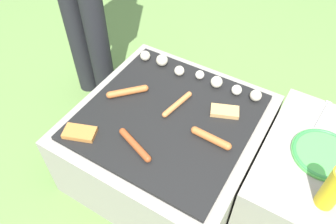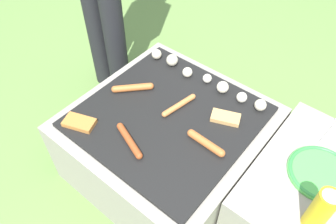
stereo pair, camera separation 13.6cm
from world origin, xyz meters
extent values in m
plane|color=#608442|center=(0.00, 0.00, 0.00)|extent=(14.00, 14.00, 0.00)
cube|color=gray|center=(0.00, 0.00, 0.19)|extent=(0.77, 0.77, 0.37)
cube|color=black|center=(0.00, 0.00, 0.38)|extent=(0.68, 0.68, 0.02)
cube|color=gray|center=(0.61, 0.12, 0.20)|extent=(0.43, 0.62, 0.39)
cylinder|color=black|center=(-0.74, 0.26, 0.40)|extent=(0.12, 0.12, 0.80)
cylinder|color=black|center=(-0.59, 0.26, 0.40)|extent=(0.12, 0.12, 0.80)
cylinder|color=#B7602D|center=(0.21, -0.03, 0.41)|extent=(0.15, 0.04, 0.03)
sphere|color=#B7602D|center=(0.28, -0.03, 0.41)|extent=(0.03, 0.03, 0.03)
sphere|color=#B7602D|center=(0.14, -0.03, 0.41)|extent=(0.03, 0.03, 0.03)
cylinder|color=#93421E|center=(-0.02, -0.21, 0.40)|extent=(0.17, 0.08, 0.03)
sphere|color=#93421E|center=(0.05, -0.24, 0.40)|extent=(0.03, 0.03, 0.03)
sphere|color=#93421E|center=(-0.10, -0.18, 0.40)|extent=(0.03, 0.03, 0.03)
cylinder|color=#C6753D|center=(0.01, 0.07, 0.40)|extent=(0.05, 0.16, 0.02)
sphere|color=#C6753D|center=(0.02, 0.15, 0.40)|extent=(0.02, 0.02, 0.02)
sphere|color=#C6753D|center=(-0.01, -0.01, 0.40)|extent=(0.02, 0.02, 0.02)
cylinder|color=#B7602D|center=(-0.22, 0.02, 0.41)|extent=(0.13, 0.14, 0.03)
sphere|color=#B7602D|center=(-0.27, -0.04, 0.41)|extent=(0.03, 0.03, 0.03)
sphere|color=#B7602D|center=(-0.16, 0.08, 0.41)|extent=(0.03, 0.03, 0.03)
cube|color=tan|center=(0.20, 0.13, 0.40)|extent=(0.13, 0.10, 0.02)
cube|color=#B27033|center=(-0.25, -0.27, 0.40)|extent=(0.14, 0.11, 0.02)
sphere|color=beige|center=(-0.29, 0.26, 0.42)|extent=(0.05, 0.05, 0.05)
sphere|color=beige|center=(-0.20, 0.27, 0.42)|extent=(0.06, 0.06, 0.06)
sphere|color=beige|center=(-0.09, 0.25, 0.41)|extent=(0.05, 0.05, 0.05)
sphere|color=silver|center=(0.01, 0.28, 0.41)|extent=(0.04, 0.04, 0.04)
sphere|color=beige|center=(0.10, 0.27, 0.42)|extent=(0.05, 0.05, 0.05)
sphere|color=silver|center=(0.19, 0.27, 0.41)|extent=(0.05, 0.05, 0.05)
sphere|color=beige|center=(0.28, 0.28, 0.42)|extent=(0.05, 0.05, 0.05)
cylinder|color=#4CB24C|center=(0.61, 0.13, 0.40)|extent=(0.24, 0.24, 0.01)
torus|color=#338C3F|center=(0.61, 0.13, 0.40)|extent=(0.24, 0.24, 0.01)
cylinder|color=gold|center=(0.66, -0.07, 0.48)|extent=(0.06, 0.06, 0.18)
cone|color=white|center=(0.66, -0.07, 0.59)|extent=(0.05, 0.05, 0.03)
cylinder|color=silver|center=(0.56, 0.34, 0.39)|extent=(0.02, 0.17, 0.01)
camera|label=1|loc=(0.47, -0.79, 1.41)|focal=35.00mm
camera|label=2|loc=(0.58, -0.71, 1.41)|focal=35.00mm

